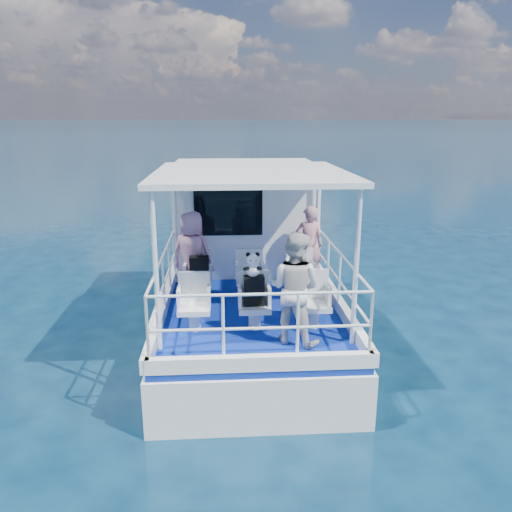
{
  "coord_description": "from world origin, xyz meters",
  "views": [
    {
      "loc": [
        -0.43,
        -8.08,
        3.99
      ],
      "look_at": [
        0.07,
        -0.4,
        1.84
      ],
      "focal_mm": 35.0,
      "sensor_mm": 36.0,
      "label": 1
    }
  ],
  "objects_px": {
    "backpack_center": "(254,291)",
    "panda": "(253,264)",
    "passenger_port_fwd": "(192,255)",
    "passenger_stbd_aft": "(294,288)"
  },
  "relations": [
    {
      "from": "passenger_stbd_aft",
      "to": "panda",
      "type": "xyz_separation_m",
      "value": [
        -0.55,
        0.48,
        0.21
      ]
    },
    {
      "from": "backpack_center",
      "to": "panda",
      "type": "height_order",
      "value": "panda"
    },
    {
      "from": "panda",
      "to": "passenger_port_fwd",
      "type": "bearing_deg",
      "value": 123.69
    },
    {
      "from": "passenger_port_fwd",
      "to": "backpack_center",
      "type": "xyz_separation_m",
      "value": [
        0.99,
        -1.46,
        -0.17
      ]
    },
    {
      "from": "passenger_port_fwd",
      "to": "panda",
      "type": "relative_size",
      "value": 4.27
    },
    {
      "from": "passenger_stbd_aft",
      "to": "backpack_center",
      "type": "xyz_separation_m",
      "value": [
        -0.53,
        0.48,
        -0.2
      ]
    },
    {
      "from": "passenger_port_fwd",
      "to": "backpack_center",
      "type": "relative_size",
      "value": 3.42
    },
    {
      "from": "backpack_center",
      "to": "panda",
      "type": "relative_size",
      "value": 1.25
    },
    {
      "from": "passenger_port_fwd",
      "to": "passenger_stbd_aft",
      "type": "bearing_deg",
      "value": 148.44
    },
    {
      "from": "passenger_stbd_aft",
      "to": "backpack_center",
      "type": "bearing_deg",
      "value": -11.12
    }
  ]
}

